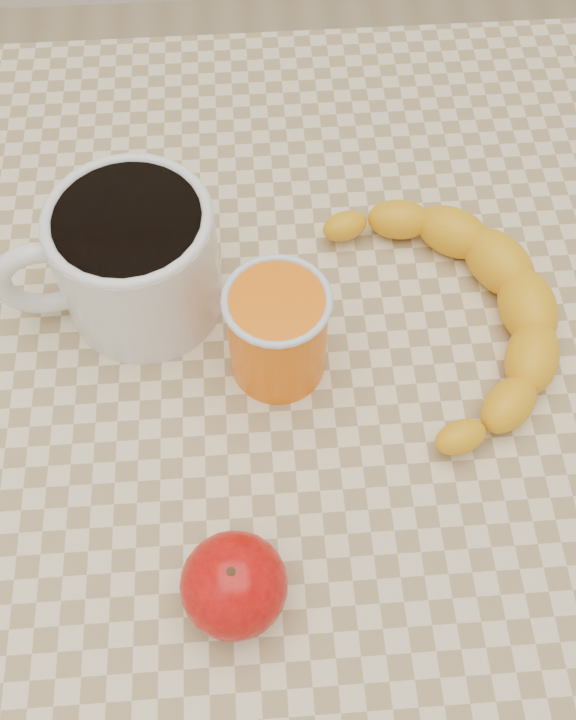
{
  "coord_description": "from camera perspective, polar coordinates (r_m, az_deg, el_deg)",
  "views": [
    {
      "loc": [
        -0.02,
        -0.3,
        1.29
      ],
      "look_at": [
        0.0,
        0.0,
        0.77
      ],
      "focal_mm": 40.0,
      "sensor_mm": 36.0,
      "label": 1
    }
  ],
  "objects": [
    {
      "name": "ground",
      "position": [
        1.33,
        0.0,
        -16.8
      ],
      "size": [
        3.0,
        3.0,
        0.0
      ],
      "primitive_type": "plane",
      "color": "tan",
      "rests_on": "ground"
    },
    {
      "name": "table",
      "position": [
        0.7,
        0.0,
        -4.34
      ],
      "size": [
        0.8,
        0.8,
        0.75
      ],
      "color": "beige",
      "rests_on": "ground"
    },
    {
      "name": "coffee_mug",
      "position": [
        0.62,
        -11.03,
        7.18
      ],
      "size": [
        0.18,
        0.14,
        0.11
      ],
      "color": "silver",
      "rests_on": "table"
    },
    {
      "name": "orange_juice_glass",
      "position": [
        0.58,
        -0.75,
        2.02
      ],
      "size": [
        0.08,
        0.08,
        0.09
      ],
      "color": "#FF6B08",
      "rests_on": "table"
    },
    {
      "name": "apple",
      "position": [
        0.53,
        -3.86,
        -15.67
      ],
      "size": [
        0.08,
        0.08,
        0.06
      ],
      "color": "#950408",
      "rests_on": "table"
    },
    {
      "name": "banana",
      "position": [
        0.64,
        11.58,
        3.49
      ],
      "size": [
        0.27,
        0.33,
        0.04
      ],
      "primitive_type": null,
      "rotation": [
        0.0,
        0.0,
        0.13
      ],
      "color": "#ECAA15",
      "rests_on": "table"
    }
  ]
}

